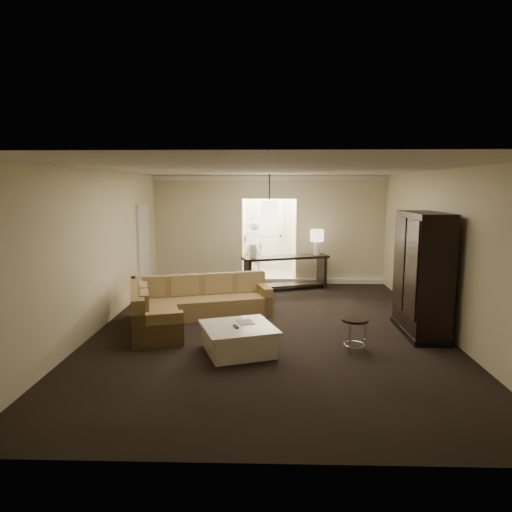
{
  "coord_description": "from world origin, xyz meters",
  "views": [
    {
      "loc": [
        -0.0,
        -7.83,
        2.49
      ],
      "look_at": [
        -0.26,
        1.2,
        1.13
      ],
      "focal_mm": 32.0,
      "sensor_mm": 36.0,
      "label": 1
    }
  ],
  "objects_px": {
    "sectional_sofa": "(188,305)",
    "console_table": "(286,270)",
    "armoire": "(422,276)",
    "person": "(253,245)",
    "coffee_table": "(238,339)",
    "drink_table": "(355,328)"
  },
  "relations": [
    {
      "from": "armoire",
      "to": "coffee_table",
      "type": "bearing_deg",
      "value": -161.91
    },
    {
      "from": "console_table",
      "to": "drink_table",
      "type": "relative_size",
      "value": 4.35
    },
    {
      "from": "coffee_table",
      "to": "armoire",
      "type": "height_order",
      "value": "armoire"
    },
    {
      "from": "coffee_table",
      "to": "console_table",
      "type": "distance_m",
      "value": 4.46
    },
    {
      "from": "coffee_table",
      "to": "drink_table",
      "type": "xyz_separation_m",
      "value": [
        1.79,
        0.14,
        0.15
      ]
    },
    {
      "from": "person",
      "to": "armoire",
      "type": "bearing_deg",
      "value": 105.52
    },
    {
      "from": "armoire",
      "to": "person",
      "type": "distance_m",
      "value": 6.09
    },
    {
      "from": "console_table",
      "to": "armoire",
      "type": "relative_size",
      "value": 1.05
    },
    {
      "from": "armoire",
      "to": "person",
      "type": "relative_size",
      "value": 1.2
    },
    {
      "from": "coffee_table",
      "to": "drink_table",
      "type": "height_order",
      "value": "drink_table"
    },
    {
      "from": "person",
      "to": "console_table",
      "type": "bearing_deg",
      "value": 99.77
    },
    {
      "from": "sectional_sofa",
      "to": "console_table",
      "type": "distance_m",
      "value": 3.38
    },
    {
      "from": "console_table",
      "to": "armoire",
      "type": "height_order",
      "value": "armoire"
    },
    {
      "from": "coffee_table",
      "to": "person",
      "type": "xyz_separation_m",
      "value": [
        0.01,
        6.27,
        0.65
      ]
    },
    {
      "from": "armoire",
      "to": "drink_table",
      "type": "bearing_deg",
      "value": -145.8
    },
    {
      "from": "armoire",
      "to": "sectional_sofa",
      "type": "bearing_deg",
      "value": 171.82
    },
    {
      "from": "console_table",
      "to": "armoire",
      "type": "xyz_separation_m",
      "value": [
        2.18,
        -3.37,
        0.51
      ]
    },
    {
      "from": "coffee_table",
      "to": "drink_table",
      "type": "distance_m",
      "value": 1.8
    },
    {
      "from": "console_table",
      "to": "person",
      "type": "relative_size",
      "value": 1.26
    },
    {
      "from": "coffee_table",
      "to": "person",
      "type": "relative_size",
      "value": 0.76
    },
    {
      "from": "sectional_sofa",
      "to": "coffee_table",
      "type": "distance_m",
      "value": 1.91
    },
    {
      "from": "coffee_table",
      "to": "person",
      "type": "distance_m",
      "value": 6.3
    }
  ]
}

